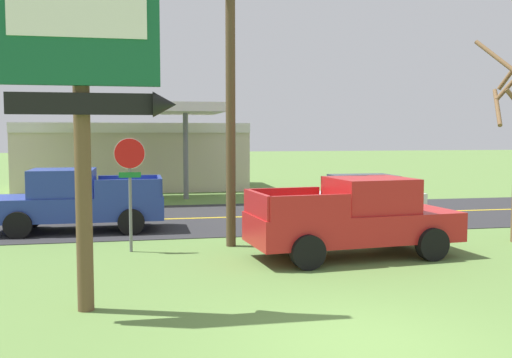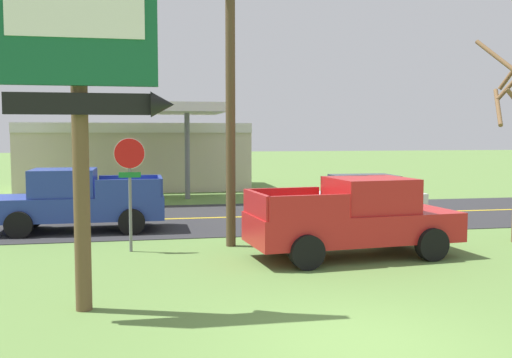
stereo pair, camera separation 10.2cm
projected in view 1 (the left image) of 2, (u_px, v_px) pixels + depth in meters
The scene contains 10 objects.
ground_plane at pixel (363, 344), 8.51m from camera, with size 180.00×180.00×0.00m, color #5B7F3D.
road_asphalt at pixel (229, 218), 21.22m from camera, with size 140.00×8.00×0.02m, color #2B2B2D.
road_centre_line at pixel (229, 217), 21.22m from camera, with size 126.00×0.20×0.01m, color gold.
motel_sign at pixel (83, 57), 9.68m from camera, with size 2.90×0.54×6.42m.
stop_sign at pixel (130, 174), 14.98m from camera, with size 0.80×0.08×2.95m.
utility_pole at pixel (230, 77), 15.57m from camera, with size 1.85×0.26×8.56m.
gas_station at pixel (134, 154), 32.24m from camera, with size 12.00×11.50×4.40m.
pickup_red_parked_on_lawn at pixel (356, 218), 14.51m from camera, with size 5.37×2.63×1.96m.
pickup_blue_on_road at pixel (76, 201), 18.20m from camera, with size 5.20×2.24×1.96m.
car_white_far_lane at pixel (360, 199), 20.03m from camera, with size 4.20×2.00×1.64m.
Camera 1 is at (-3.16, -7.83, 3.06)m, focal length 41.02 mm.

